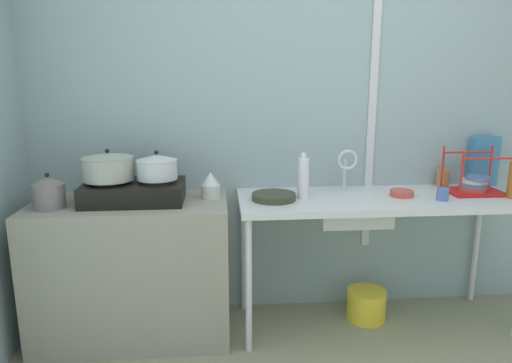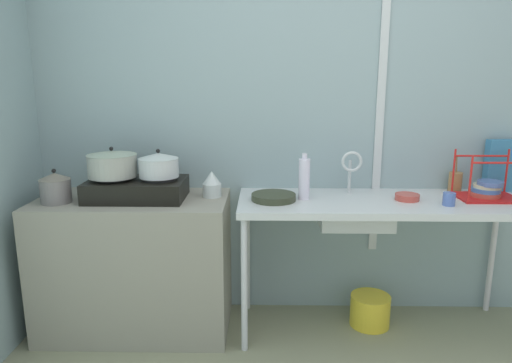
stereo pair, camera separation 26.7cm
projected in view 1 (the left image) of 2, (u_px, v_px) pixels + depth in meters
The scene contains 19 objects.
wall_back at pixel (333, 100), 2.94m from camera, with size 4.60×0.10×2.76m, color #8CA3A8.
wall_metal_strip at pixel (374, 77), 2.87m from camera, with size 0.05×0.01×2.21m, color silver.
counter_concrete at pixel (133, 269), 2.73m from camera, with size 1.12×0.57×0.82m, color gray.
counter_sink at pixel (378, 206), 2.77m from camera, with size 1.68×0.57×0.82m.
stove at pixel (134, 192), 2.62m from camera, with size 0.56×0.35×0.13m.
pot_on_left_burner at pixel (108, 166), 2.58m from camera, with size 0.28×0.28×0.18m.
pot_on_right_burner at pixel (157, 167), 2.60m from camera, with size 0.23×0.23×0.16m.
pot_beside_stove at pixel (49, 193), 2.49m from camera, with size 0.17×0.17×0.20m.
percolator at pixel (211, 185), 2.71m from camera, with size 0.11×0.11×0.16m.
sink_basin at pixel (352, 210), 2.76m from camera, with size 0.42×0.28×0.16m, color silver.
faucet at pixel (347, 163), 2.83m from camera, with size 0.13×0.07×0.27m.
frying_pan at pixel (274, 197), 2.68m from camera, with size 0.26×0.26×0.04m, color #333927.
dish_rack at pixel (475, 185), 2.84m from camera, with size 0.34×0.25×0.28m.
cup_by_rack at pixel (443, 194), 2.67m from camera, with size 0.07×0.07×0.07m, color #506DB8.
small_bowl_on_drainboard at pixel (402, 193), 2.76m from camera, with size 0.14×0.14×0.04m, color #BD483E.
bottle_by_sink at pixel (303, 178), 2.70m from camera, with size 0.07×0.07×0.27m.
cereal_box at pixel (483, 161), 3.01m from camera, with size 0.18×0.06×0.32m, color teal.
utensil_jar at pixel (443, 177), 3.00m from camera, with size 0.08×0.08×0.23m.
bucket_on_floor at pixel (366, 305), 2.95m from camera, with size 0.25×0.25×0.20m, color yellow.
Camera 1 is at (-0.74, -1.30, 1.52)m, focal length 32.38 mm.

